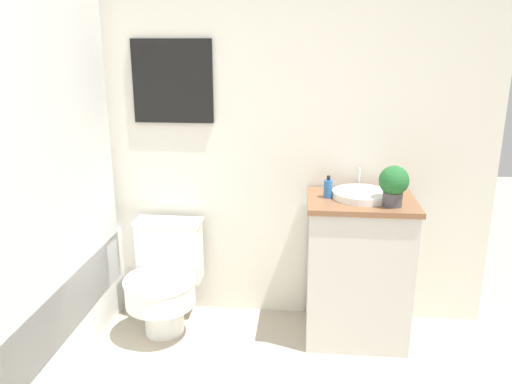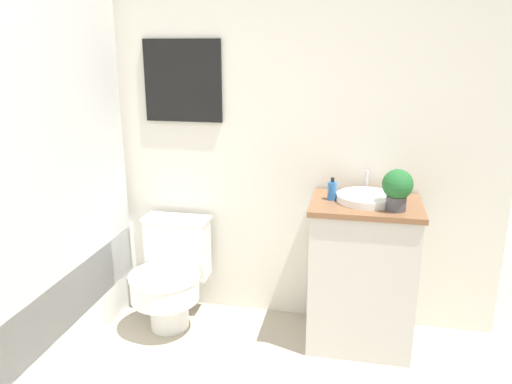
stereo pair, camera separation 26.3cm
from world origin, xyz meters
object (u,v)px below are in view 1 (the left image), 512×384
sink (361,194)px  potted_plant (394,184)px  soap_bottle (328,188)px  toilet (165,279)px

sink → potted_plant: 0.22m
soap_bottle → potted_plant: bearing=-19.6°
sink → potted_plant: size_ratio=1.65×
sink → soap_bottle: bearing=-177.6°
toilet → potted_plant: 1.46m
toilet → potted_plant: bearing=-3.7°
sink → potted_plant: (0.15, -0.13, 0.10)m
toilet → soap_bottle: soap_bottle is taller
sink → potted_plant: potted_plant is taller
toilet → soap_bottle: (0.96, 0.04, 0.59)m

